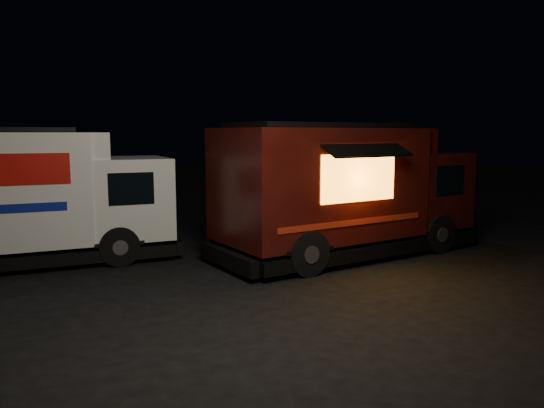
{
  "coord_description": "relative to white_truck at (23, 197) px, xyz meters",
  "views": [
    {
      "loc": [
        -2.77,
        -10.31,
        3.12
      ],
      "look_at": [
        2.34,
        2.0,
        1.34
      ],
      "focal_mm": 35.0,
      "sensor_mm": 36.0,
      "label": 1
    }
  ],
  "objects": [
    {
      "name": "white_truck",
      "position": [
        0.0,
        0.0,
        0.0
      ],
      "size": [
        7.22,
        2.54,
        3.26
      ],
      "primitive_type": null,
      "rotation": [
        0.0,
        0.0,
        0.01
      ],
      "color": "silver",
      "rests_on": "ground"
    },
    {
      "name": "red_truck",
      "position": [
        7.71,
        -2.01,
        0.06
      ],
      "size": [
        7.6,
        3.88,
        3.37
      ],
      "primitive_type": null,
      "rotation": [
        0.0,
        0.0,
        0.17
      ],
      "color": "#390E0A",
      "rests_on": "ground"
    },
    {
      "name": "ground",
      "position": [
        3.46,
        -3.47,
        -1.63
      ],
      "size": [
        80.0,
        80.0,
        0.0
      ],
      "primitive_type": "plane",
      "color": "black",
      "rests_on": "ground"
    }
  ]
}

